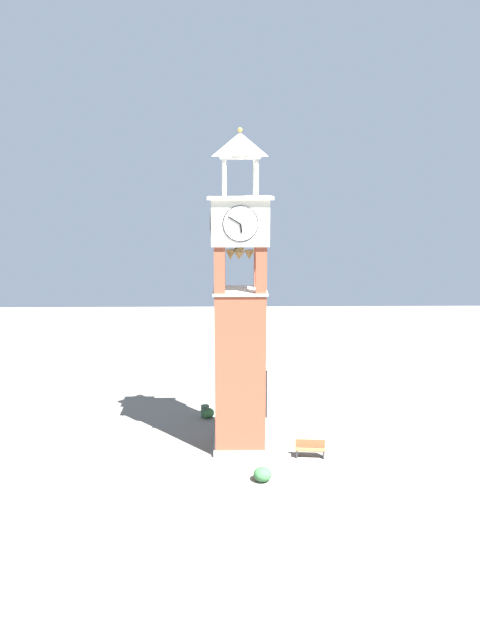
# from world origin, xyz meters

# --- Properties ---
(ground) EXTENTS (80.00, 80.00, 0.00)m
(ground) POSITION_xyz_m (0.00, 0.00, 0.00)
(ground) COLOR gray
(clock_tower) EXTENTS (3.28, 3.28, 17.16)m
(clock_tower) POSITION_xyz_m (-0.00, -0.00, 7.09)
(clock_tower) COLOR brown
(clock_tower) RESTS_ON ground
(park_bench) EXTENTS (0.57, 1.63, 0.95)m
(park_bench) POSITION_xyz_m (-1.39, -3.76, 0.48)
(park_bench) COLOR brown
(park_bench) RESTS_ON ground
(lamp_post) EXTENTS (0.36, 0.36, 3.43)m
(lamp_post) POSITION_xyz_m (4.34, -1.72, 2.42)
(lamp_post) COLOR black
(lamp_post) RESTS_ON ground
(trash_bin) EXTENTS (0.52, 0.52, 0.80)m
(trash_bin) POSITION_xyz_m (4.42, 2.12, 0.40)
(trash_bin) COLOR #38513D
(trash_bin) RESTS_ON ground
(shrub_near_entry) EXTENTS (0.76, 0.76, 1.06)m
(shrub_near_entry) POSITION_xyz_m (2.99, -0.35, 0.53)
(shrub_near_entry) COLOR #336638
(shrub_near_entry) RESTS_ON ground
(shrub_left_of_tower) EXTENTS (0.80, 0.80, 0.62)m
(shrub_left_of_tower) POSITION_xyz_m (4.42, 1.94, 0.31)
(shrub_left_of_tower) COLOR #336638
(shrub_left_of_tower) RESTS_ON ground
(shrub_behind_bench) EXTENTS (0.92, 0.92, 0.71)m
(shrub_behind_bench) POSITION_xyz_m (-4.09, -1.05, 0.35)
(shrub_behind_bench) COLOR #336638
(shrub_behind_bench) RESTS_ON ground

